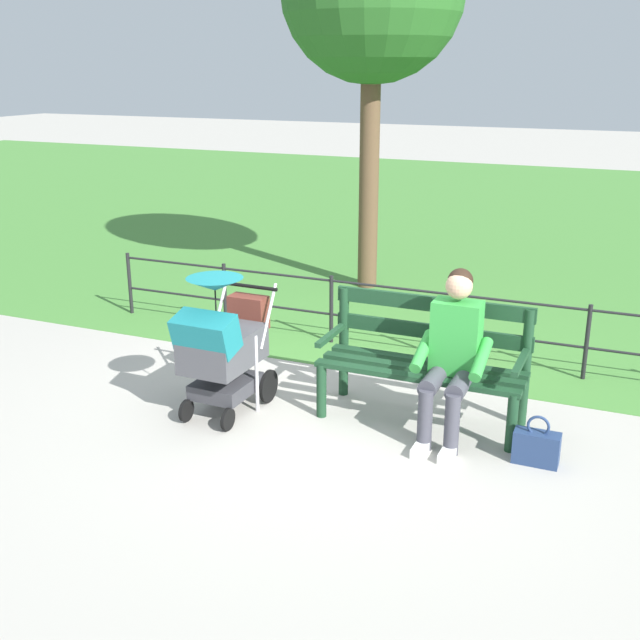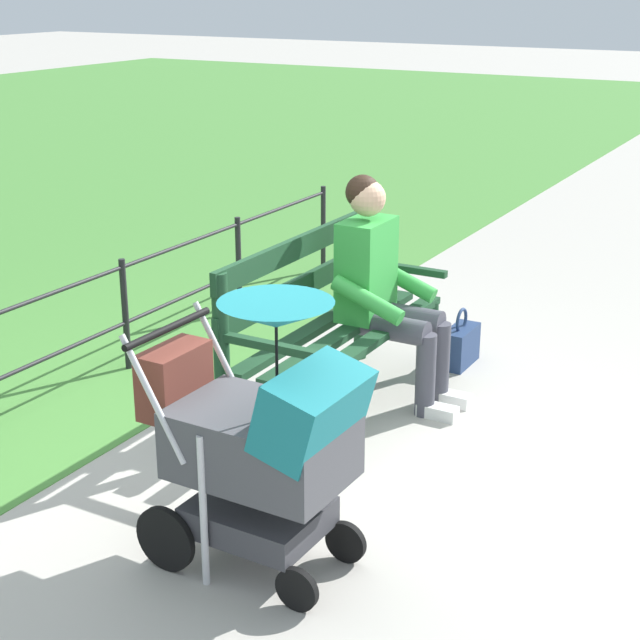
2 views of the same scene
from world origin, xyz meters
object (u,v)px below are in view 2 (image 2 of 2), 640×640
person_on_bench (384,284)px  handbag (460,345)px  park_bench (325,317)px  stroller (262,434)px

person_on_bench → handbag: 0.90m
park_bench → stroller: bearing=20.3°
person_on_bench → stroller: bearing=10.6°
handbag → stroller: bearing=2.9°
park_bench → handbag: (-0.95, 0.43, -0.40)m
park_bench → stroller: (1.50, 0.55, 0.07)m
stroller → handbag: (-2.45, -0.12, -0.47)m
park_bench → person_on_bench: 0.38m
person_on_bench → park_bench: bearing=-40.3°
park_bench → stroller: size_ratio=1.39×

